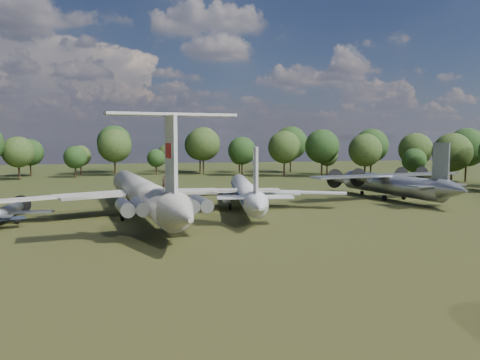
{
  "coord_description": "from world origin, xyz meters",
  "views": [
    {
      "loc": [
        -3.72,
        -74.29,
        11.9
      ],
      "look_at": [
        12.61,
        0.44,
        5.0
      ],
      "focal_mm": 35.0,
      "sensor_mm": 36.0,
      "label": 1
    }
  ],
  "objects": [
    {
      "name": "an12_transport",
      "position": [
        43.93,
        7.08,
        2.41
      ],
      "size": [
        38.78,
        41.91,
        4.83
      ],
      "primitive_type": null,
      "rotation": [
        0.0,
        0.0,
        0.18
      ],
      "color": "#A6A8AE",
      "rests_on": "ground"
    },
    {
      "name": "ground",
      "position": [
        0.0,
        0.0,
        0.0
      ],
      "size": [
        300.0,
        300.0,
        0.0
      ],
      "primitive_type": "plane",
      "color": "#1B3612",
      "rests_on": "ground"
    },
    {
      "name": "tu104_jet",
      "position": [
        13.85,
        1.61,
        2.27
      ],
      "size": [
        40.18,
        49.81,
        4.54
      ],
      "primitive_type": null,
      "rotation": [
        0.0,
        0.0,
        -0.14
      ],
      "color": "#BEBEBE",
      "rests_on": "ground"
    },
    {
      "name": "il62_airliner",
      "position": [
        -3.15,
        -2.95,
        2.85
      ],
      "size": [
        53.08,
        64.28,
        5.7
      ],
      "primitive_type": null,
      "rotation": [
        0.0,
        0.0,
        0.15
      ],
      "color": "beige",
      "rests_on": "ground"
    },
    {
      "name": "person_on_il62",
      "position": [
        -0.71,
        -18.72,
        6.62
      ],
      "size": [
        0.75,
        0.57,
        1.83
      ],
      "primitive_type": "imported",
      "rotation": [
        0.0,
        0.0,
        2.93
      ],
      "color": "brown",
      "rests_on": "il62_airliner"
    },
    {
      "name": "small_prop_northwest",
      "position": [
        -21.87,
        -4.47,
        1.23
      ],
      "size": [
        13.16,
        17.42,
        2.47
      ],
      "primitive_type": null,
      "rotation": [
        0.0,
        0.0,
        -0.05
      ],
      "color": "#AAADB2",
      "rests_on": "ground"
    }
  ]
}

